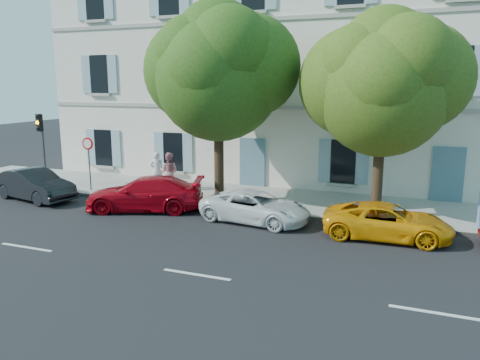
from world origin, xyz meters
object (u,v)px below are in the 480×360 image
at_px(traffic_light, 41,134).
at_px(road_sign, 88,152).
at_px(car_yellow_supercar, 387,221).
at_px(tree_left, 218,78).
at_px(car_white_coupe, 255,207).
at_px(car_dark_sedan, 34,185).
at_px(pedestrian_b, 169,171).
at_px(car_red_coupe, 145,194).
at_px(pedestrian_a, 157,171).
at_px(tree_right, 383,91).

distance_m(traffic_light, road_sign, 2.77).
relative_size(car_yellow_supercar, tree_left, 0.52).
distance_m(car_yellow_supercar, road_sign, 13.78).
bearing_deg(car_white_coupe, traffic_light, 89.56).
xyz_separation_m(car_dark_sedan, car_white_coupe, (10.31, 0.34, -0.11)).
relative_size(road_sign, pedestrian_b, 1.39).
relative_size(car_yellow_supercar, pedestrian_b, 2.33).
bearing_deg(pedestrian_b, car_red_coupe, 95.93).
xyz_separation_m(car_yellow_supercar, pedestrian_a, (-10.75, 3.16, 0.46)).
height_order(car_red_coupe, car_yellow_supercar, car_red_coupe).
distance_m(tree_left, pedestrian_a, 5.77).
relative_size(car_dark_sedan, car_white_coupe, 1.01).
bearing_deg(car_dark_sedan, car_yellow_supercar, -78.06).
relative_size(car_dark_sedan, tree_left, 0.52).
relative_size(car_white_coupe, road_sign, 1.66).
bearing_deg(pedestrian_b, pedestrian_a, -5.57).
bearing_deg(road_sign, traffic_light, -178.21).
height_order(car_white_coupe, pedestrian_b, pedestrian_b).
distance_m(car_red_coupe, traffic_light, 7.22).
height_order(car_white_coupe, tree_right, tree_right).
bearing_deg(car_yellow_supercar, car_white_coupe, 84.97).
relative_size(pedestrian_a, pedestrian_b, 0.99).
height_order(car_red_coupe, pedestrian_b, pedestrian_b).
bearing_deg(car_white_coupe, tree_right, -61.57).
distance_m(tree_right, pedestrian_b, 10.34).
bearing_deg(car_white_coupe, pedestrian_a, 71.03).
bearing_deg(pedestrian_a, road_sign, -0.76).
height_order(car_yellow_supercar, pedestrian_a, pedestrian_a).
xyz_separation_m(car_dark_sedan, tree_right, (14.52, 1.98, 4.16)).
distance_m(road_sign, pedestrian_b, 3.85).
relative_size(traffic_light, road_sign, 1.41).
height_order(tree_left, pedestrian_a, tree_left).
distance_m(pedestrian_a, pedestrian_b, 0.66).
height_order(car_white_coupe, car_yellow_supercar, car_yellow_supercar).
relative_size(car_white_coupe, traffic_light, 1.18).
height_order(pedestrian_a, pedestrian_b, pedestrian_b).
xyz_separation_m(traffic_light, road_sign, (2.67, 0.08, -0.75)).
xyz_separation_m(road_sign, pedestrian_a, (2.85, 1.32, -0.91)).
relative_size(car_red_coupe, traffic_light, 1.35).
distance_m(car_white_coupe, road_sign, 9.09).
distance_m(car_white_coupe, tree_right, 6.22).
bearing_deg(pedestrian_b, tree_left, 155.43).
xyz_separation_m(car_white_coupe, tree_left, (-2.28, 1.83, 4.74)).
height_order(car_red_coupe, pedestrian_a, pedestrian_a).
bearing_deg(traffic_light, pedestrian_a, 14.30).
height_order(car_dark_sedan, car_white_coupe, car_dark_sedan).
xyz_separation_m(car_yellow_supercar, tree_left, (-7.03, 2.05, 4.74)).
distance_m(car_white_coupe, pedestrian_a, 6.69).
distance_m(car_dark_sedan, car_white_coupe, 10.32).
relative_size(car_red_coupe, road_sign, 1.91).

